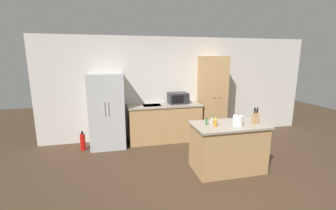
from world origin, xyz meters
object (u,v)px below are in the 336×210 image
Objects in this scene: pantry_cabinet at (212,97)px; knife_block at (255,118)px; refrigerator at (107,111)px; kettle at (238,121)px; spice_bottle_short_red at (206,121)px; microwave at (178,98)px; spice_bottle_amber_oil at (215,123)px; spice_bottle_tall_dark at (212,120)px; fire_extinguisher at (83,142)px.

pantry_cabinet reaches higher than knife_block.
kettle is at bearing -38.47° from refrigerator.
spice_bottle_short_red is 0.62× the size of kettle.
knife_block is 2.46× the size of spice_bottle_short_red.
spice_bottle_amber_oil is at bearing -86.21° from microwave.
spice_bottle_tall_dark is at bearing -84.99° from microwave.
refrigerator is 0.82× the size of pantry_cabinet.
refrigerator is at bearing 140.27° from spice_bottle_tall_dark.
refrigerator reaches higher than fire_extinguisher.
kettle is at bearing -5.37° from spice_bottle_amber_oil.
kettle is (-0.37, -0.02, -0.02)m from knife_block.
microwave reaches higher than fire_extinguisher.
spice_bottle_tall_dark is at bearing 163.82° from knife_block.
knife_block is 0.91m from spice_bottle_short_red.
refrigerator is 2.95m from kettle.
pantry_cabinet is at bearing 3.45° from fire_extinguisher.
refrigerator is 3.23m from knife_block.
spice_bottle_tall_dark is 0.46m from kettle.
refrigerator is at bearing -175.37° from microwave.
fire_extinguisher is (-2.88, 1.70, -0.78)m from kettle.
spice_bottle_amber_oil is 0.42m from kettle.
pantry_cabinet is at bearing -4.88° from microwave.
microwave is at bearing 93.79° from spice_bottle_amber_oil.
spice_bottle_tall_dark is (0.15, -1.73, -0.12)m from microwave.
knife_block is at bearing 3.33° from kettle.
pantry_cabinet is at bearing 67.38° from spice_bottle_amber_oil.
microwave is 2.05m from kettle.
spice_bottle_tall_dark is 0.20m from spice_bottle_amber_oil.
pantry_cabinet is 6.75× the size of knife_block.
spice_bottle_amber_oil is at bearing -43.48° from refrigerator.
spice_bottle_amber_oil reaches higher than fire_extinguisher.
spice_bottle_amber_oil reaches higher than spice_bottle_short_red.
refrigerator is 11.33× the size of spice_bottle_amber_oil.
refrigerator is 3.88× the size of fire_extinguisher.
microwave is 1.94m from spice_bottle_amber_oil.
spice_bottle_short_red is (-0.89, 0.16, -0.05)m from knife_block.
spice_bottle_short_red is 2.90m from fire_extinguisher.
microwave is 3.55× the size of spice_bottle_tall_dark.
kettle reaches higher than spice_bottle_amber_oil.
microwave is 1.75m from spice_bottle_tall_dark.
microwave is at bearing 175.12° from pantry_cabinet.
pantry_cabinet is 1.94m from spice_bottle_short_red.
knife_block reaches higher than spice_bottle_amber_oil.
knife_block reaches higher than fire_extinguisher.
spice_bottle_amber_oil is (0.13, -1.94, -0.11)m from microwave.
refrigerator is 2.61m from spice_bottle_amber_oil.
spice_bottle_amber_oil is at bearing 178.70° from knife_block.
knife_block is 0.70× the size of fire_extinguisher.
spice_bottle_amber_oil is (-0.77, -1.86, -0.10)m from pantry_cabinet.
spice_bottle_tall_dark reaches higher than fire_extinguisher.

